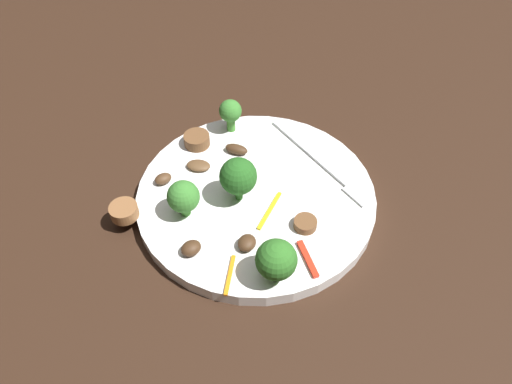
{
  "coord_description": "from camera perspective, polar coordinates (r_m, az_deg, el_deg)",
  "views": [
    {
      "loc": [
        0.19,
        -0.33,
        0.45
      ],
      "look_at": [
        0.0,
        0.0,
        0.02
      ],
      "focal_mm": 34.0,
      "sensor_mm": 36.0,
      "label": 1
    }
  ],
  "objects": [
    {
      "name": "sausage_slice_0",
      "position": [
        0.54,
        5.82,
        -3.73
      ],
      "size": [
        0.04,
        0.04,
        0.01
      ],
      "primitive_type": "cylinder",
      "rotation": [
        0.0,
        0.0,
        2.67
      ],
      "color": "brown",
      "rests_on": "plate"
    },
    {
      "name": "pepper_strip_0",
      "position": [
        0.56,
        1.61,
        -2.2
      ],
      "size": [
        0.01,
        0.06,
        0.0
      ],
      "primitive_type": "cube",
      "rotation": [
        0.0,
        0.0,
        1.65
      ],
      "color": "yellow",
      "rests_on": "plate"
    },
    {
      "name": "broccoli_floret_3",
      "position": [
        0.48,
        2.4,
        -8.0
      ],
      "size": [
        0.04,
        0.04,
        0.05
      ],
      "color": "#347525",
      "rests_on": "plate"
    },
    {
      "name": "broccoli_floret_1",
      "position": [
        0.54,
        -8.54,
        -0.59
      ],
      "size": [
        0.04,
        0.04,
        0.05
      ],
      "color": "#408630",
      "rests_on": "plate"
    },
    {
      "name": "mushroom_4",
      "position": [
        0.52,
        -7.65,
        -6.56
      ],
      "size": [
        0.03,
        0.03,
        0.01
      ],
      "primitive_type": "ellipsoid",
      "rotation": [
        0.0,
        0.0,
        4.28
      ],
      "color": "#422B19",
      "rests_on": "plate"
    },
    {
      "name": "sausage_slice_1",
      "position": [
        0.57,
        -15.27,
        -2.18
      ],
      "size": [
        0.04,
        0.04,
        0.01
      ],
      "primitive_type": "cylinder",
      "rotation": [
        0.0,
        0.0,
        1.27
      ],
      "color": "brown",
      "rests_on": "plate"
    },
    {
      "name": "broccoli_floret_2",
      "position": [
        0.64,
        -3.03,
        9.37
      ],
      "size": [
        0.03,
        0.03,
        0.05
      ],
      "color": "#408630",
      "rests_on": "plate"
    },
    {
      "name": "broccoli_floret_0",
      "position": [
        0.54,
        -2.1,
        1.83
      ],
      "size": [
        0.04,
        0.04,
        0.06
      ],
      "color": "#296420",
      "rests_on": "plate"
    },
    {
      "name": "pepper_strip_1",
      "position": [
        0.52,
        6.1,
        -7.82
      ],
      "size": [
        0.04,
        0.04,
        0.0
      ],
      "primitive_type": "cube",
      "rotation": [
        0.0,
        0.0,
        5.55
      ],
      "color": "red",
      "rests_on": "plate"
    },
    {
      "name": "ground_plane",
      "position": [
        0.59,
        -0.0,
        -1.1
      ],
      "size": [
        1.4,
        1.4,
        0.0
      ],
      "primitive_type": "plane",
      "color": "black"
    },
    {
      "name": "mushroom_3",
      "position": [
        0.59,
        -10.88,
        1.54
      ],
      "size": [
        0.02,
        0.03,
        0.01
      ],
      "primitive_type": "ellipsoid",
      "rotation": [
        0.0,
        0.0,
        4.22
      ],
      "color": "#4C331E",
      "rests_on": "plate"
    },
    {
      "name": "mushroom_0",
      "position": [
        0.52,
        -1.09,
        -6.0
      ],
      "size": [
        0.02,
        0.03,
        0.01
      ],
      "primitive_type": "ellipsoid",
      "rotation": [
        0.0,
        0.0,
        4.85
      ],
      "color": "#422B19",
      "rests_on": "plate"
    },
    {
      "name": "plate",
      "position": [
        0.58,
        -0.0,
        -0.56
      ],
      "size": [
        0.28,
        0.28,
        0.02
      ],
      "primitive_type": "cylinder",
      "color": "white",
      "rests_on": "ground_plane"
    },
    {
      "name": "mushroom_2",
      "position": [
        0.61,
        -6.56,
        3.36
      ],
      "size": [
        0.03,
        0.03,
        0.01
      ],
      "primitive_type": "ellipsoid",
      "rotation": [
        0.0,
        0.0,
        0.35
      ],
      "color": "brown",
      "rests_on": "plate"
    },
    {
      "name": "pepper_strip_2",
      "position": [
        0.51,
        -3.1,
        -9.73
      ],
      "size": [
        0.02,
        0.05,
        0.0
      ],
      "primitive_type": "cube",
      "rotation": [
        0.0,
        0.0,
        5.09
      ],
      "color": "orange",
      "rests_on": "plate"
    },
    {
      "name": "fork",
      "position": [
        0.61,
        8.1,
        3.03
      ],
      "size": [
        0.17,
        0.09,
        0.0
      ],
      "rotation": [
        0.0,
        0.0,
        -0.43
      ],
      "color": "silver",
      "rests_on": "plate"
    },
    {
      "name": "mushroom_1",
      "position": [
        0.62,
        -2.32,
        5.06
      ],
      "size": [
        0.03,
        0.02,
        0.01
      ],
      "primitive_type": "ellipsoid",
      "rotation": [
        0.0,
        0.0,
        0.17
      ],
      "color": "#422B19",
      "rests_on": "plate"
    },
    {
      "name": "sausage_slice_2",
      "position": [
        0.64,
        -6.98,
        6.1
      ],
      "size": [
        0.04,
        0.04,
        0.02
      ],
      "primitive_type": "cylinder",
      "rotation": [
        0.0,
        0.0,
        1.86
      ],
      "color": "brown",
      "rests_on": "plate"
    }
  ]
}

